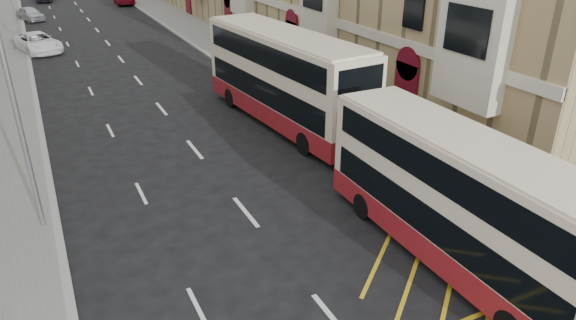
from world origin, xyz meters
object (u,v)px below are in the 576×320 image
pedestrian_far (457,186)px  car_silver (30,14)px  white_van (38,43)px  double_decker_rear (284,79)px  double_decker_front (459,201)px  street_lamp_near (14,95)px

pedestrian_far → car_silver: 48.51m
white_van → car_silver: (0.00, 14.74, -0.05)m
double_decker_rear → white_van: (-10.20, 21.99, -1.59)m
car_silver → double_decker_front: bearing=-99.2°
street_lamp_near → double_decker_rear: bearing=24.1°
double_decker_rear → double_decker_front: bearing=-97.5°
double_decker_front → street_lamp_near: bearing=146.4°
white_van → car_silver: white_van is taller
double_decker_rear → white_van: bearing=109.8°
double_decker_rear → car_silver: size_ratio=2.93×
double_decker_front → car_silver: (-9.67, 49.12, -1.35)m
white_van → car_silver: 14.74m
double_decker_front → white_van: bearing=106.2°
double_decker_rear → white_van: 24.30m
white_van → car_silver: size_ratio=1.32×
pedestrian_far → white_van: (-11.73, 32.33, -0.32)m
pedestrian_far → car_silver: bearing=-62.4°
double_decker_rear → pedestrian_far: size_ratio=6.43×
street_lamp_near → pedestrian_far: bearing=-22.2°
street_lamp_near → white_van: (1.15, 27.06, -3.91)m
pedestrian_far → car_silver: (-11.73, 47.07, -0.38)m
street_lamp_near → white_van: 27.37m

